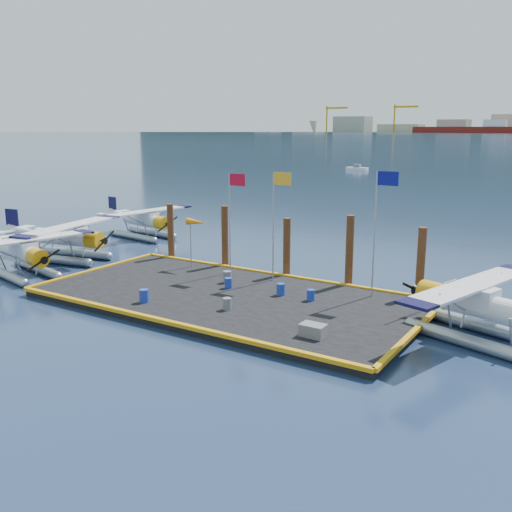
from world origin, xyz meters
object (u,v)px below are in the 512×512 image
Objects in this scene: seaplane_c at (144,222)px; piling_1 at (225,239)px; seaplane_d at (479,309)px; seaplane_b at (66,240)px; piling_2 at (287,250)px; drum_1 at (227,304)px; flagpole_yellow at (276,210)px; flagpole_blue at (379,215)px; piling_4 at (421,265)px; drum_5 at (227,277)px; windsock at (196,223)px; drum_0 at (228,283)px; drum_2 at (281,289)px; crate at (313,330)px; piling_0 at (171,233)px; drum_3 at (144,296)px; drum_4 at (311,295)px; piling_3 at (349,253)px; seaplane_a at (22,255)px; flagpole_red at (232,208)px.

piling_1 is (12.05, -5.44, 0.75)m from seaplane_c.
seaplane_b is at bearing 105.17° from seaplane_d.
drum_1 is at bearing -83.09° from piling_2.
flagpole_blue is at bearing -0.00° from flagpole_yellow.
seaplane_b reaches higher than seaplane_c.
piling_2 is 0.95× the size of piling_4.
windsock is at bearing 152.99° from drum_5.
seaplane_d is at bearing 78.46° from seaplane_b.
seaplane_d is 13.03m from drum_0.
drum_2 is at bearing -31.90° from piling_1.
piling_2 reaches higher than seaplane_c.
piling_1 is (-10.55, 8.48, 1.43)m from crate.
flagpole_blue is (4.31, 2.37, 3.97)m from drum_2.
flagpole_yellow reaches higher than seaplane_d.
piling_4 reaches higher than drum_5.
piling_2 is (9.00, 0.00, -0.10)m from piling_0.
drum_0 is 0.14× the size of piling_0.
drum_0 is at bearing 64.45° from drum_3.
piling_2 reaches higher than drum_4.
piling_3 is (0.35, 3.98, 1.46)m from drum_4.
seaplane_c is 2.04× the size of piling_3.
drum_3 is at bearing -110.78° from piling_2.
drum_4 is 0.14× the size of piling_1.
windsock reaches higher than drum_4.
seaplane_a is at bearing -166.48° from drum_2.
seaplane_d is at bearing 79.98° from seaplane_c.
drum_3 reaches higher than drum_1.
flagpole_blue is 3.61m from piling_4.
crate is (5.14, -1.00, -0.03)m from drum_1.
drum_1 is 3.64m from drum_2.
flagpole_red is at bearing 180.00° from flagpole_yellow.
drum_2 is 4.73m from piling_3.
seaplane_d is 2.43× the size of piling_2.
piling_4 reaches higher than seaplane_b.
piling_3 is (5.22, 4.35, 1.46)m from drum_0.
flagpole_blue is at bearing -0.00° from flagpole_red.
piling_1 reaches higher than seaplane_c.
drum_3 reaches higher than drum_5.
seaplane_a is 2.35× the size of piling_2.
drum_0 is 9.01m from piling_0.
seaplane_b is (-1.17, 4.36, 0.07)m from seaplane_a.
flagpole_red reaches higher than drum_0.
drum_0 is 8.86m from flagpole_blue.
seaplane_a reaches higher than drum_4.
seaplane_a is 2.08× the size of piling_3.
drum_0 is 0.98× the size of drum_1.
seaplane_c is 14.01× the size of drum_2.
seaplane_a is 8.36× the size of crate.
flagpole_blue is 11.81m from windsock.
seaplane_b is at bearing -173.09° from flagpole_yellow.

